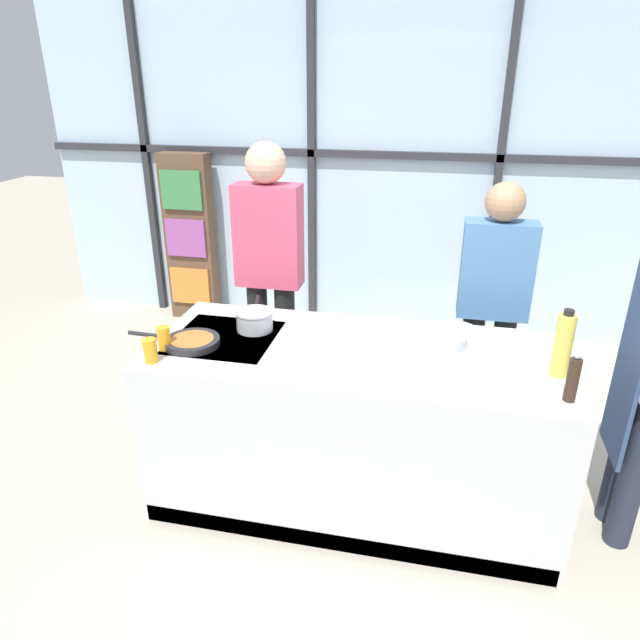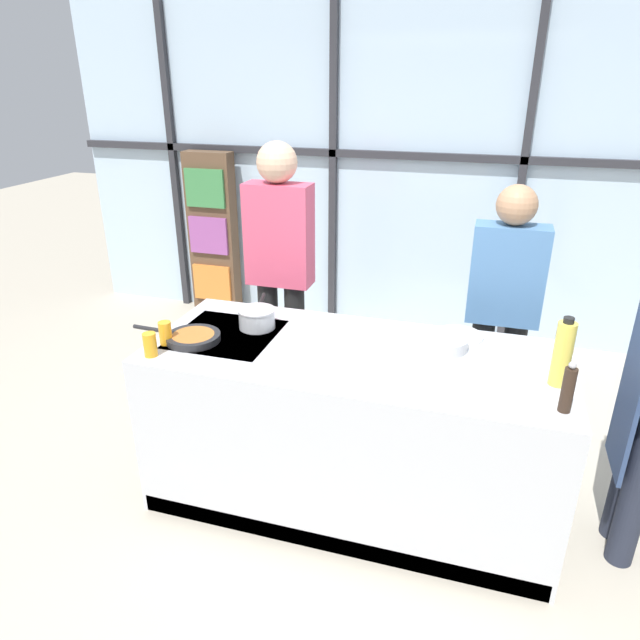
% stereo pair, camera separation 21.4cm
% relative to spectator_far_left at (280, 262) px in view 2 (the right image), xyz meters
% --- Properties ---
extents(ground_plane, '(18.00, 18.00, 0.00)m').
position_rel_spectator_far_left_xyz_m(ground_plane, '(0.70, -0.83, -1.04)').
color(ground_plane, '#BCB29E').
extents(back_window_wall, '(6.40, 0.10, 2.80)m').
position_rel_spectator_far_left_xyz_m(back_window_wall, '(0.70, 1.55, 0.37)').
color(back_window_wall, silver).
rests_on(back_window_wall, ground_plane).
extents(bookshelf, '(0.44, 0.19, 1.53)m').
position_rel_spectator_far_left_xyz_m(bookshelf, '(-1.18, 1.36, -0.27)').
color(bookshelf, brown).
rests_on(bookshelf, ground_plane).
extents(demo_island, '(2.07, 0.87, 0.89)m').
position_rel_spectator_far_left_xyz_m(demo_island, '(0.70, -0.83, -0.59)').
color(demo_island, silver).
rests_on(demo_island, ground_plane).
extents(spectator_far_left, '(0.42, 0.25, 1.79)m').
position_rel_spectator_far_left_xyz_m(spectator_far_left, '(0.00, 0.00, 0.00)').
color(spectator_far_left, black).
rests_on(spectator_far_left, ground_plane).
extents(spectator_center_left, '(0.42, 0.23, 1.61)m').
position_rel_spectator_far_left_xyz_m(spectator_center_left, '(1.40, -0.00, -0.12)').
color(spectator_center_left, black).
rests_on(spectator_center_left, ground_plane).
extents(frying_pan, '(0.50, 0.28, 0.04)m').
position_rel_spectator_far_left_xyz_m(frying_pan, '(-0.13, -0.95, -0.13)').
color(frying_pan, '#232326').
rests_on(frying_pan, demo_island).
extents(saucepan, '(0.20, 0.37, 0.11)m').
position_rel_spectator_far_left_xyz_m(saucepan, '(0.13, -0.70, -0.09)').
color(saucepan, silver).
rests_on(saucepan, demo_island).
extents(white_plate, '(0.26, 0.26, 0.01)m').
position_rel_spectator_far_left_xyz_m(white_plate, '(1.18, -0.51, -0.14)').
color(white_plate, white).
rests_on(white_plate, demo_island).
extents(mixing_bowl, '(0.21, 0.21, 0.06)m').
position_rel_spectator_far_left_xyz_m(mixing_bowl, '(1.13, -0.67, -0.11)').
color(mixing_bowl, silver).
rests_on(mixing_bowl, demo_island).
extents(oil_bottle, '(0.08, 0.08, 0.32)m').
position_rel_spectator_far_left_xyz_m(oil_bottle, '(1.64, -0.88, 0.01)').
color(oil_bottle, '#E0CC4C').
rests_on(oil_bottle, demo_island).
extents(pepper_grinder, '(0.05, 0.05, 0.23)m').
position_rel_spectator_far_left_xyz_m(pepper_grinder, '(1.65, -1.11, -0.04)').
color(pepper_grinder, '#332319').
rests_on(pepper_grinder, demo_island).
extents(juice_glass_near, '(0.06, 0.06, 0.12)m').
position_rel_spectator_far_left_xyz_m(juice_glass_near, '(-0.24, -1.16, -0.09)').
color(juice_glass_near, orange).
rests_on(juice_glass_near, demo_island).
extents(juice_glass_far, '(0.06, 0.06, 0.12)m').
position_rel_spectator_far_left_xyz_m(juice_glass_far, '(-0.24, -1.02, -0.09)').
color(juice_glass_far, orange).
rests_on(juice_glass_far, demo_island).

